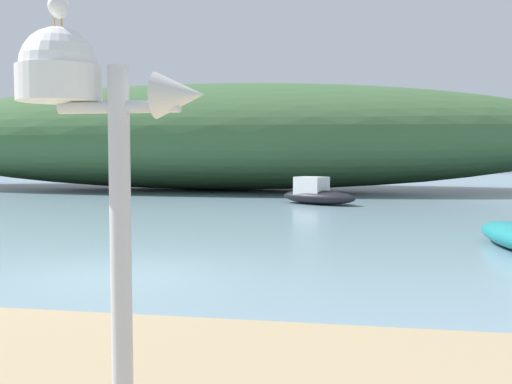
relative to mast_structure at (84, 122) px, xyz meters
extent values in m
plane|color=#7A99A8|center=(-3.03, 7.77, -2.51)|extent=(120.00, 120.00, 0.00)
ellipsoid|color=#3D6038|center=(-8.27, 35.01, 0.89)|extent=(47.66, 14.37, 6.81)
cylinder|color=silver|center=(0.21, 0.00, -1.00)|extent=(0.12, 0.12, 2.62)
cylinder|color=silver|center=(0.21, 0.00, 0.08)|extent=(0.71, 0.07, 0.07)
cylinder|color=white|center=(-0.15, 0.00, 0.21)|extent=(0.47, 0.47, 0.20)
sphere|color=white|center=(-0.15, 0.00, 0.31)|extent=(0.43, 0.43, 0.43)
cone|color=silver|center=(0.56, 0.00, 0.14)|extent=(0.27, 0.26, 0.26)
cylinder|color=orange|center=(-0.17, 0.00, 0.56)|extent=(0.01, 0.01, 0.05)
cylinder|color=orange|center=(-0.13, 0.00, 0.56)|extent=(0.01, 0.01, 0.05)
ellipsoid|color=white|center=(-0.15, 0.00, 0.64)|extent=(0.14, 0.22, 0.12)
ellipsoid|color=#9EA0A8|center=(-0.15, 0.00, 0.66)|extent=(0.12, 0.21, 0.04)
sphere|color=white|center=(-0.17, 0.09, 0.70)|extent=(0.08, 0.08, 0.08)
cone|color=gold|center=(-0.18, 0.14, 0.69)|extent=(0.03, 0.05, 0.02)
ellipsoid|color=black|center=(-0.51, 24.27, -2.18)|extent=(3.99, 3.00, 0.66)
cube|color=silver|center=(-0.85, 24.46, -1.67)|extent=(1.68, 1.58, 0.83)
camera|label=1|loc=(1.55, -3.14, -0.18)|focal=41.90mm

